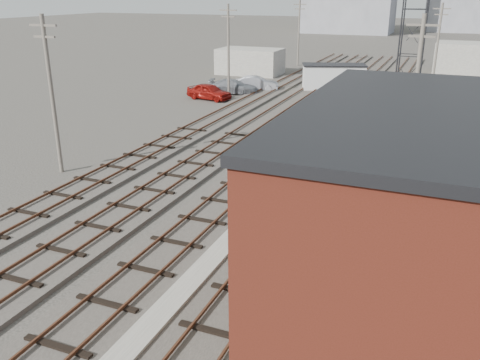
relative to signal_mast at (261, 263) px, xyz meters
The scene contains 21 objects.
ground 49.96m from the signal_mast, 94.25° to the left, with size 320.00×320.00×0.00m, color #282621.
track_right 28.88m from the signal_mast, 92.39° to the left, with size 3.20×90.00×0.39m.
track_mid_right 29.32m from the signal_mast, 100.25° to the left, with size 3.20×90.00×0.39m.
track_mid_left 30.29m from the signal_mast, 107.74° to the left, with size 3.20×90.00×0.39m.
track_left 31.73m from the signal_mast, 114.66° to the left, with size 3.20×90.00×0.39m.
platform_curb 5.46m from the signal_mast, 130.42° to the left, with size 0.90×28.00×0.26m, color gray.
brick_building 4.34m from the signal_mast, 24.80° to the left, with size 6.54×12.20×7.22m.
lattice_tower 25.33m from the signal_mast, 85.84° to the left, with size 1.60×1.60×15.00m.
utility_pole_left_a 19.05m from the signal_mast, 148.94° to the left, with size 1.80×0.24×9.00m.
utility_pole_left_b 38.42m from the signal_mast, 114.99° to the left, with size 1.80×0.24×9.00m.
utility_pole_left_c 61.96m from the signal_mast, 105.17° to the left, with size 1.80×0.24×9.00m.
utility_pole_right_a 18.13m from the signal_mast, 81.04° to the left, with size 1.80×0.24×9.00m.
utility_pole_right_b 47.90m from the signal_mast, 86.64° to the left, with size 1.80×0.24×9.00m.
shed_left 53.52m from the signal_mast, 111.60° to the left, with size 8.00×5.00×3.20m, color gray.
shed_right 59.99m from the signal_mast, 84.93° to the left, with size 6.00×6.00×4.00m, color gray.
signal_mast is the anchor object (origin of this frame).
switch_stand 25.50m from the signal_mast, 104.36° to the left, with size 0.34×0.34×1.47m.
site_trailer 42.79m from the signal_mast, 99.56° to the left, with size 7.25×4.94×2.80m.
car_red 36.99m from the signal_mast, 118.07° to the left, with size 1.87×4.65×1.58m, color maroon.
car_silver 41.63m from the signal_mast, 110.76° to the left, with size 1.65×4.72×1.55m, color #999AA0.
car_grey 39.92m from the signal_mast, 114.18° to the left, with size 2.08×5.12×1.49m, color gray.
Camera 1 is at (8.21, -2.38, 10.12)m, focal length 38.00 mm.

